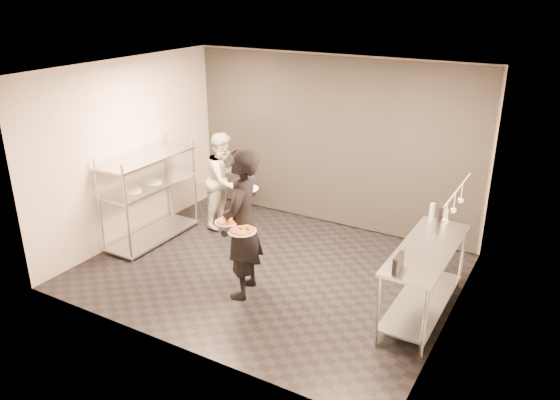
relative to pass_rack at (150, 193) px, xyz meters
The scene contains 13 objects.
room_shell 2.53m from the pass_rack, 28.77° to the left, with size 5.00×4.00×2.80m.
pass_rack is the anchor object (origin of this frame).
prep_counter 4.33m from the pass_rack, ahead, with size 0.60×1.80×0.92m.
utensil_rail 4.64m from the pass_rack, ahead, with size 0.07×1.20×0.31m.
waiter 2.27m from the pass_rack, 16.89° to the right, with size 0.72×0.48×1.99m, color black.
chef 1.24m from the pass_rack, 56.46° to the left, with size 0.77×0.60×1.59m, color beige.
pizza_plate_near 2.23m from the pass_rack, 22.07° to the right, with size 0.29×0.29×0.05m.
pizza_plate_far 2.48m from the pass_rack, 20.82° to the right, with size 0.35×0.35×0.05m.
salad_plate 2.19m from the pass_rack, 10.84° to the right, with size 0.31×0.31×0.07m.
pos_monitor 4.28m from the pass_rack, ahead, with size 0.05×0.26×0.18m, color black.
bottle_green 4.24m from the pass_rack, 10.94° to the left, with size 0.07×0.07×0.24m, color gray.
bottle_clear 4.41m from the pass_rack, 10.49° to the left, with size 0.06×0.06×0.19m, color gray.
bottle_dark 4.33m from the pass_rack, 10.69° to the left, with size 0.06×0.06×0.19m, color black.
Camera 1 is at (3.54, -5.84, 3.80)m, focal length 35.00 mm.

